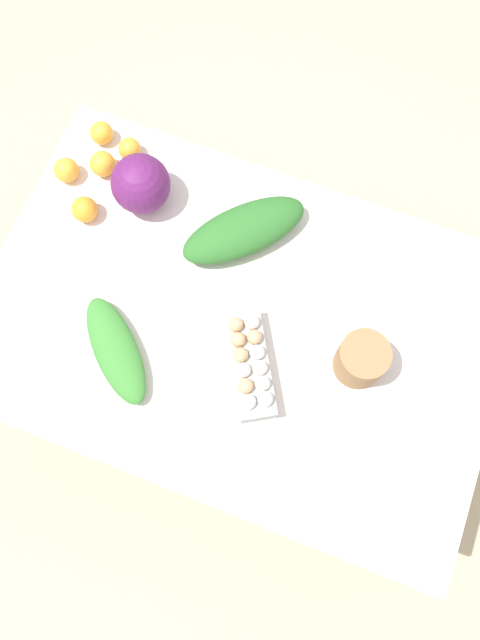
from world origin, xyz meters
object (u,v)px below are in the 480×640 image
(paper_bag, at_px, (361,360))
(orange_1, at_px, (85,210))
(cabbage_purple, at_px, (141,184))
(orange_0, at_px, (103,164))
(orange_4, at_px, (101,133))
(greens_bunch_beet_tops, at_px, (244,230))
(orange_2, at_px, (66,170))
(greens_bunch_scallion, at_px, (116,350))
(orange_3, at_px, (130,149))
(egg_carton, at_px, (250,364))

(paper_bag, distance_m, orange_1, 0.89)
(cabbage_purple, distance_m, orange_0, 0.16)
(paper_bag, distance_m, orange_4, 1.02)
(greens_bunch_beet_tops, distance_m, orange_0, 0.47)
(orange_1, bearing_deg, orange_4, 104.37)
(orange_0, relative_size, orange_4, 1.09)
(orange_0, bearing_deg, orange_4, 117.06)
(orange_2, bearing_deg, paper_bag, -14.03)
(greens_bunch_beet_tops, height_order, orange_0, greens_bunch_beet_tops)
(greens_bunch_scallion, height_order, orange_1, orange_1)
(greens_bunch_scallion, bearing_deg, orange_3, 110.72)
(greens_bunch_beet_tops, distance_m, orange_3, 0.44)
(cabbage_purple, bearing_deg, orange_4, 145.02)
(egg_carton, distance_m, orange_1, 0.66)
(paper_bag, xyz_separation_m, orange_3, (-0.84, 0.38, -0.03))
(cabbage_purple, relative_size, egg_carton, 0.56)
(greens_bunch_scallion, relative_size, orange_0, 4.29)
(egg_carton, relative_size, orange_2, 4.17)
(greens_bunch_scallion, xyz_separation_m, orange_1, (-0.26, 0.35, 0.00))
(orange_1, height_order, orange_3, orange_1)
(cabbage_purple, bearing_deg, orange_0, 164.04)
(egg_carton, xyz_separation_m, paper_bag, (0.27, 0.11, 0.02))
(orange_2, distance_m, orange_3, 0.20)
(orange_3, bearing_deg, greens_bunch_beet_tops, -17.61)
(orange_0, bearing_deg, orange_1, -84.43)
(cabbage_purple, xyz_separation_m, orange_0, (-0.15, 0.04, -0.05))
(paper_bag, distance_m, greens_bunch_scallion, 0.65)
(orange_0, bearing_deg, orange_2, -147.98)
(orange_0, bearing_deg, cabbage_purple, -15.96)
(greens_bunch_scallion, distance_m, orange_3, 0.62)
(orange_3, relative_size, orange_4, 0.96)
(egg_carton, height_order, orange_1, egg_carton)
(egg_carton, relative_size, greens_bunch_beet_tops, 0.81)
(orange_2, bearing_deg, greens_bunch_scallion, -50.87)
(orange_1, bearing_deg, greens_bunch_beet_tops, 12.48)
(greens_bunch_beet_tops, distance_m, orange_4, 0.54)
(orange_4, bearing_deg, orange_2, -105.27)
(egg_carton, relative_size, orange_4, 4.38)
(paper_bag, bearing_deg, orange_3, 155.65)
(cabbage_purple, bearing_deg, greens_bunch_scallion, -75.18)
(orange_2, relative_size, orange_3, 1.09)
(orange_0, xyz_separation_m, orange_2, (-0.09, -0.06, -0.00))
(orange_1, bearing_deg, orange_2, 137.35)
(egg_carton, xyz_separation_m, greens_bunch_scallion, (-0.35, -0.09, -0.01))
(paper_bag, distance_m, orange_3, 0.92)
(orange_0, height_order, orange_3, orange_0)
(egg_carton, bearing_deg, orange_2, 33.42)
(orange_3, bearing_deg, greens_bunch_scallion, -69.28)
(orange_4, bearing_deg, orange_3, -10.60)
(greens_bunch_beet_tops, height_order, orange_3, greens_bunch_beet_tops)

